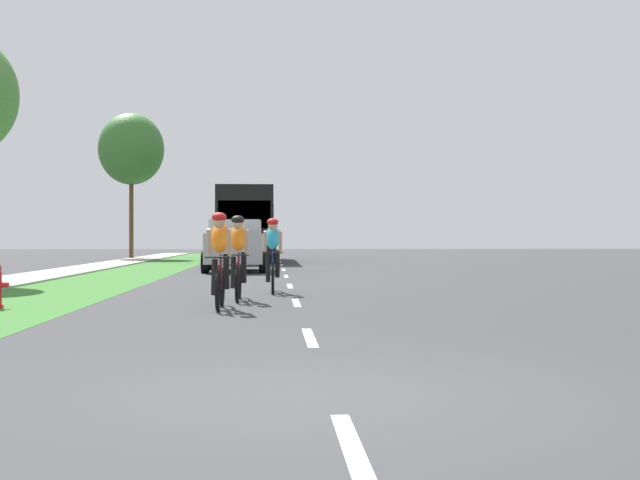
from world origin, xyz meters
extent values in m
plane|color=#38383A|center=(0.00, 20.00, 0.00)|extent=(120.00, 120.00, 0.00)
cube|color=#38722D|center=(-5.01, 20.00, 0.00)|extent=(2.89, 70.00, 0.01)
cube|color=#9E998E|center=(-7.43, 20.00, 0.00)|extent=(1.93, 70.00, 0.10)
cube|color=white|center=(0.00, -1.45, 0.00)|extent=(0.12, 1.80, 0.01)
cube|color=white|center=(0.00, 3.64, 0.00)|extent=(0.12, 1.80, 0.01)
cube|color=white|center=(0.00, 8.73, 0.00)|extent=(0.12, 1.80, 0.01)
cube|color=white|center=(0.00, 13.82, 0.00)|extent=(0.12, 1.80, 0.01)
cube|color=white|center=(0.00, 18.91, 0.00)|extent=(0.12, 1.80, 0.01)
cube|color=white|center=(0.00, 24.00, 0.00)|extent=(0.12, 1.80, 0.01)
cube|color=white|center=(0.00, 29.09, 0.00)|extent=(0.12, 1.80, 0.01)
cube|color=white|center=(0.00, 34.18, 0.00)|extent=(0.12, 1.80, 0.01)
cube|color=white|center=(0.00, 39.27, 0.00)|extent=(0.12, 1.80, 0.01)
cube|color=white|center=(0.00, 44.36, 0.00)|extent=(0.12, 1.80, 0.01)
cube|color=white|center=(0.00, 49.45, 0.00)|extent=(0.12, 1.80, 0.01)
cylinder|color=red|center=(-4.85, 7.87, 0.39)|extent=(0.12, 0.09, 0.09)
torus|color=black|center=(-1.29, 8.04, 0.34)|extent=(0.06, 0.68, 0.68)
torus|color=black|center=(-1.29, 7.00, 0.34)|extent=(0.06, 0.68, 0.68)
cylinder|color=maroon|center=(-1.29, 7.42, 0.52)|extent=(0.04, 0.59, 0.43)
cylinder|color=maroon|center=(-1.29, 7.70, 0.62)|extent=(0.04, 0.04, 0.55)
cylinder|color=maroon|center=(-1.29, 7.47, 0.85)|extent=(0.03, 0.55, 0.03)
cylinder|color=black|center=(-1.29, 7.02, 0.86)|extent=(0.42, 0.02, 0.02)
ellipsoid|color=orange|center=(-1.29, 7.54, 1.18)|extent=(0.30, 0.54, 0.63)
sphere|color=tan|center=(-1.29, 7.26, 1.42)|extent=(0.20, 0.20, 0.20)
ellipsoid|color=red|center=(-1.29, 7.26, 1.50)|extent=(0.24, 0.28, 0.16)
cylinder|color=tan|center=(-1.45, 7.26, 1.10)|extent=(0.07, 0.26, 0.45)
cylinder|color=tan|center=(-1.13, 7.26, 1.10)|extent=(0.07, 0.26, 0.45)
cylinder|color=black|center=(-1.39, 7.62, 0.52)|extent=(0.10, 0.30, 0.60)
cylinder|color=black|center=(-1.19, 7.57, 0.62)|extent=(0.10, 0.25, 0.61)
torus|color=black|center=(-1.06, 9.87, 0.34)|extent=(0.06, 0.68, 0.68)
torus|color=black|center=(-1.06, 8.83, 0.34)|extent=(0.06, 0.68, 0.68)
cylinder|color=maroon|center=(-1.06, 9.25, 0.52)|extent=(0.04, 0.59, 0.43)
cylinder|color=maroon|center=(-1.06, 9.53, 0.62)|extent=(0.04, 0.04, 0.55)
cylinder|color=maroon|center=(-1.06, 9.30, 0.85)|extent=(0.03, 0.55, 0.03)
cylinder|color=black|center=(-1.06, 8.85, 0.86)|extent=(0.42, 0.02, 0.02)
ellipsoid|color=orange|center=(-1.06, 9.37, 1.18)|extent=(0.30, 0.54, 0.63)
sphere|color=tan|center=(-1.06, 9.09, 1.42)|extent=(0.20, 0.20, 0.20)
ellipsoid|color=black|center=(-1.06, 9.09, 1.50)|extent=(0.24, 0.28, 0.16)
cylinder|color=tan|center=(-1.22, 9.09, 1.10)|extent=(0.07, 0.26, 0.45)
cylinder|color=tan|center=(-0.90, 9.09, 1.10)|extent=(0.07, 0.26, 0.45)
cylinder|color=black|center=(-1.16, 9.45, 0.52)|extent=(0.10, 0.30, 0.60)
cylinder|color=black|center=(-0.96, 9.40, 0.62)|extent=(0.10, 0.25, 0.61)
torus|color=black|center=(-0.42, 11.95, 0.34)|extent=(0.06, 0.68, 0.68)
torus|color=black|center=(-0.42, 10.91, 0.34)|extent=(0.06, 0.68, 0.68)
cylinder|color=#23389E|center=(-0.42, 11.33, 0.52)|extent=(0.04, 0.59, 0.43)
cylinder|color=#23389E|center=(-0.42, 11.61, 0.62)|extent=(0.04, 0.04, 0.55)
cylinder|color=#23389E|center=(-0.42, 11.38, 0.85)|extent=(0.03, 0.55, 0.03)
cylinder|color=black|center=(-0.42, 10.93, 0.86)|extent=(0.42, 0.02, 0.02)
ellipsoid|color=#26A5CC|center=(-0.42, 11.45, 1.18)|extent=(0.30, 0.54, 0.63)
sphere|color=tan|center=(-0.42, 11.17, 1.42)|extent=(0.20, 0.20, 0.20)
ellipsoid|color=red|center=(-0.42, 11.17, 1.50)|extent=(0.24, 0.28, 0.16)
cylinder|color=tan|center=(-0.58, 11.17, 1.10)|extent=(0.07, 0.26, 0.45)
cylinder|color=tan|center=(-0.26, 11.17, 1.10)|extent=(0.07, 0.26, 0.45)
cylinder|color=black|center=(-0.52, 11.53, 0.52)|extent=(0.10, 0.30, 0.60)
cylinder|color=black|center=(-0.32, 11.48, 0.62)|extent=(0.10, 0.25, 0.61)
cube|color=#A5A8AD|center=(-1.68, 22.64, 0.81)|extent=(1.90, 4.70, 1.00)
cube|color=#A5A8AD|center=(-1.68, 22.84, 1.53)|extent=(1.71, 2.91, 0.52)
cube|color=#1E2833|center=(-1.68, 21.58, 1.41)|extent=(1.56, 0.08, 0.44)
cylinder|color=black|center=(-2.63, 21.23, 0.36)|extent=(0.25, 0.72, 0.72)
cylinder|color=black|center=(-0.73, 21.23, 0.36)|extent=(0.25, 0.72, 0.72)
cylinder|color=black|center=(-2.63, 24.05, 0.36)|extent=(0.25, 0.72, 0.72)
cylinder|color=black|center=(-0.73, 24.05, 0.36)|extent=(0.25, 0.72, 0.72)
cube|color=black|center=(-1.61, 34.94, 1.93)|extent=(2.50, 11.60, 3.10)
cube|color=#1E2833|center=(-1.61, 34.94, 2.33)|extent=(2.52, 10.67, 0.64)
cube|color=#1E2833|center=(-1.61, 29.17, 2.18)|extent=(2.25, 0.06, 1.20)
cylinder|color=black|center=(-2.86, 31.17, 0.48)|extent=(0.28, 0.96, 0.96)
cylinder|color=black|center=(-0.36, 31.17, 0.48)|extent=(0.28, 0.96, 0.96)
cylinder|color=black|center=(-2.86, 38.13, 0.48)|extent=(0.28, 0.96, 0.96)
cylinder|color=black|center=(-0.36, 38.13, 0.48)|extent=(0.28, 0.96, 0.96)
cylinder|color=brown|center=(-8.33, 40.54, 2.36)|extent=(0.24, 0.24, 4.72)
ellipsoid|color=#38722D|center=(-8.33, 40.54, 6.18)|extent=(3.66, 3.66, 4.02)
camera|label=1|loc=(-0.45, -5.87, 1.17)|focal=45.75mm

